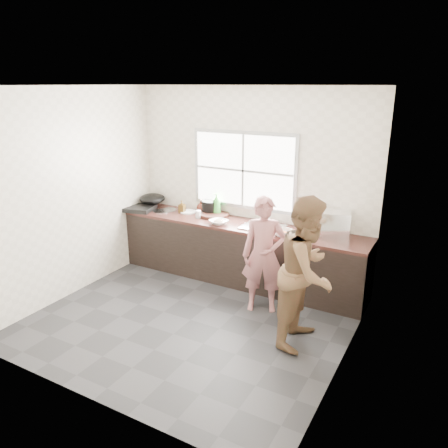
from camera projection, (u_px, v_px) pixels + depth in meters
The scene contains 30 objects.
floor at pixel (191, 320), 5.26m from camera, with size 3.60×3.20×0.01m, color #2A2A2D.
ceiling at pixel (184, 85), 4.43m from camera, with size 3.60×3.20×0.01m, color silver.
wall_back at pixel (251, 185), 6.18m from camera, with size 3.60×0.01×2.70m, color beige.
wall_left at pixel (72, 194), 5.68m from camera, with size 0.01×3.20×2.70m, color silver.
wall_right at pixel (351, 240), 4.01m from camera, with size 0.01×3.20×2.70m, color beige.
wall_front at pixel (77, 262), 3.51m from camera, with size 3.60×0.01×2.70m, color beige.
cabinet at pixel (240, 254), 6.21m from camera, with size 3.60×0.62×0.82m, color black.
countertop at pixel (240, 225), 6.08m from camera, with size 3.60×0.64×0.04m, color #371B16.
sink at pixel (263, 227), 5.91m from camera, with size 0.55×0.45×0.02m, color silver.
faucet at pixel (269, 213), 6.03m from camera, with size 0.02×0.02×0.30m, color silver.
window_frame at pixel (244, 170), 6.15m from camera, with size 1.60×0.05×1.10m, color #9EA0A5.
window_glazing at pixel (243, 171), 6.13m from camera, with size 1.50×0.01×1.00m, color white.
woman at pixel (264, 259), 5.33m from camera, with size 0.50×0.33×1.36m, color #A56364.
person_side at pixel (307, 272), 4.61m from camera, with size 0.80×0.62×1.65m, color brown.
cutting_board at pixel (214, 215), 6.41m from camera, with size 0.44×0.44×0.04m, color black.
cleaver at pixel (222, 221), 6.05m from camera, with size 0.18×0.09×0.01m, color silver.
bowl_mince at pixel (219, 222), 6.04m from camera, with size 0.24×0.24×0.06m, color white.
bowl_crabs at pixel (283, 233), 5.57m from camera, with size 0.21×0.21×0.07m, color silver.
bowl_held at pixel (282, 234), 5.56m from camera, with size 0.20×0.20×0.06m, color white.
black_pot at pixel (211, 207), 6.51m from camera, with size 0.28×0.28×0.20m, color black.
plate_food at pixel (188, 212), 6.59m from camera, with size 0.25×0.25×0.02m, color white.
bottle_green at pixel (216, 204), 6.41m from camera, with size 0.13×0.13×0.34m, color #30892D.
bottle_brown_tall at pixel (182, 207), 6.56m from camera, with size 0.08×0.08×0.17m, color #493412.
bottle_brown_short at pixel (202, 206), 6.59m from camera, with size 0.14×0.14×0.18m, color #411810.
glass_jar at pixel (198, 214), 6.31m from camera, with size 0.08×0.08×0.11m, color silver.
burner at pixel (140, 208), 6.70m from camera, with size 0.40×0.40×0.06m, color black.
wok at pixel (152, 199), 6.85m from camera, with size 0.40×0.40×0.15m, color black.
dish_rack at pixel (333, 223), 5.56m from camera, with size 0.42×0.30×0.32m, color white.
pot_lid_left at pixel (162, 211), 6.63m from camera, with size 0.27×0.27×0.01m, color silver.
pot_lid_right at pixel (168, 210), 6.70m from camera, with size 0.25×0.25×0.01m, color #A6A9AC.
Camera 1 is at (2.61, -3.87, 2.72)m, focal length 35.00 mm.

